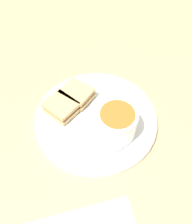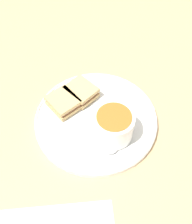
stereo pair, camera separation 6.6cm
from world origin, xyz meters
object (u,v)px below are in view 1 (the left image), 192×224
spoon (113,147)px  sandwich_half_near (77,94)px  soup_bowl (117,123)px  sandwich_half_far (61,107)px

spoon → sandwich_half_near: 0.18m
soup_bowl → sandwich_half_near: 0.15m
spoon → sandwich_half_near: sandwich_half_near is taller
spoon → sandwich_half_far: 0.17m
sandwich_half_far → spoon: bearing=28.8°
spoon → sandwich_half_near: size_ratio=1.10×
sandwich_half_far → soup_bowl: bearing=45.0°
sandwich_half_near → spoon: bearing=9.8°
sandwich_half_near → sandwich_half_far: bearing=-61.5°
sandwich_half_near → soup_bowl: bearing=22.4°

